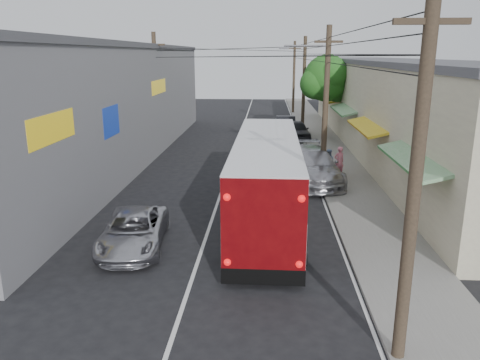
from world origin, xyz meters
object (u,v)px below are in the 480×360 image
object	(u,v)px
pedestrian_far	(328,162)
parked_suv	(311,166)
coach_bus	(266,179)
jeepney	(134,231)
parked_car_mid	(297,130)
pedestrian_near	(339,161)
parked_car_far	(286,126)

from	to	relation	value
pedestrian_far	parked_suv	bearing A→B (deg)	74.27
coach_bus	pedestrian_far	world-z (taller)	coach_bus
parked_suv	pedestrian_far	distance (m)	1.61
parked_suv	coach_bus	bearing A→B (deg)	-118.54
coach_bus	parked_suv	bearing A→B (deg)	69.25
jeepney	parked_suv	size ratio (longest dim) A/B	0.73
parked_car_mid	pedestrian_far	size ratio (longest dim) A/B	3.01
jeepney	pedestrian_far	bearing A→B (deg)	46.12
coach_bus	pedestrian_near	distance (m)	8.12
parked_car_far	pedestrian_near	bearing A→B (deg)	-80.56
parked_car_mid	pedestrian_far	distance (m)	11.82
parked_suv	parked_car_far	distance (m)	15.24
pedestrian_far	parked_car_mid	bearing A→B (deg)	-60.31
parked_car_mid	parked_car_far	size ratio (longest dim) A/B	0.95
parked_suv	pedestrian_near	world-z (taller)	parked_suv
jeepney	parked_car_mid	distance (m)	23.22
parked_suv	pedestrian_near	size ratio (longest dim) A/B	3.83
coach_bus	parked_suv	world-z (taller)	coach_bus
jeepney	parked_car_far	distance (m)	25.13
pedestrian_near	parked_suv	bearing A→B (deg)	10.70
parked_car_far	pedestrian_near	xyz separation A→B (m)	(2.39, -14.23, 0.18)
parked_car_far	jeepney	bearing A→B (deg)	-104.40
coach_bus	pedestrian_near	world-z (taller)	coach_bus
coach_bus	parked_suv	size ratio (longest dim) A/B	1.90
jeepney	pedestrian_far	xyz separation A→B (m)	(8.05, 10.37, 0.21)
parked_car_mid	parked_car_far	distance (m)	2.35
jeepney	coach_bus	bearing A→B (deg)	27.61
parked_car_far	pedestrian_near	world-z (taller)	pedestrian_near
pedestrian_near	pedestrian_far	xyz separation A→B (m)	(-0.55, 0.25, -0.10)
jeepney	pedestrian_near	size ratio (longest dim) A/B	2.78
coach_bus	parked_suv	distance (m)	6.56
jeepney	pedestrian_near	xyz separation A→B (m)	(8.60, 10.12, 0.31)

